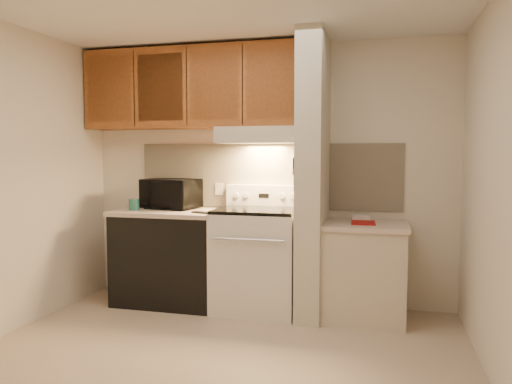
% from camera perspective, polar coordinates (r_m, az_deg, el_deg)
% --- Properties ---
extents(floor, '(3.60, 3.60, 0.00)m').
position_cam_1_polar(floor, '(3.75, -4.43, -18.45)').
color(floor, '#C2AC93').
rests_on(floor, ground).
extents(wall_back, '(3.60, 2.50, 0.02)m').
position_cam_1_polar(wall_back, '(4.90, 1.18, 2.02)').
color(wall_back, beige).
rests_on(wall_back, floor).
extents(wall_right, '(0.02, 3.00, 2.50)m').
position_cam_1_polar(wall_right, '(3.34, 26.09, 0.45)').
color(wall_right, beige).
rests_on(wall_right, floor).
extents(backsplash, '(2.60, 0.02, 0.63)m').
position_cam_1_polar(backsplash, '(4.89, 1.15, 1.83)').
color(backsplash, beige).
rests_on(backsplash, wall_back).
extents(range_body, '(0.76, 0.65, 0.92)m').
position_cam_1_polar(range_body, '(4.67, 0.18, -7.89)').
color(range_body, silver).
rests_on(range_body, floor).
extents(oven_window, '(0.50, 0.01, 0.30)m').
position_cam_1_polar(oven_window, '(4.36, -0.86, -8.24)').
color(oven_window, black).
rests_on(oven_window, range_body).
extents(oven_handle, '(0.65, 0.02, 0.02)m').
position_cam_1_polar(oven_handle, '(4.28, -1.00, -5.47)').
color(oven_handle, silver).
rests_on(oven_handle, range_body).
extents(cooktop, '(0.74, 0.64, 0.03)m').
position_cam_1_polar(cooktop, '(4.59, 0.18, -2.09)').
color(cooktop, black).
rests_on(cooktop, range_body).
extents(range_backguard, '(0.76, 0.08, 0.20)m').
position_cam_1_polar(range_backguard, '(4.85, 1.02, -0.37)').
color(range_backguard, silver).
rests_on(range_backguard, range_body).
extents(range_display, '(0.10, 0.01, 0.04)m').
position_cam_1_polar(range_display, '(4.81, 0.90, -0.41)').
color(range_display, black).
rests_on(range_display, range_backguard).
extents(range_knob_left_outer, '(0.05, 0.02, 0.05)m').
position_cam_1_polar(range_knob_left_outer, '(4.88, -2.30, -0.35)').
color(range_knob_left_outer, silver).
rests_on(range_knob_left_outer, range_backguard).
extents(range_knob_left_inner, '(0.05, 0.02, 0.05)m').
position_cam_1_polar(range_knob_left_inner, '(4.86, -1.17, -0.37)').
color(range_knob_left_inner, silver).
rests_on(range_knob_left_inner, range_backguard).
extents(range_knob_right_inner, '(0.05, 0.02, 0.05)m').
position_cam_1_polar(range_knob_right_inner, '(4.77, 2.99, -0.46)').
color(range_knob_right_inner, silver).
rests_on(range_knob_right_inner, range_backguard).
extents(range_knob_right_outer, '(0.05, 0.02, 0.05)m').
position_cam_1_polar(range_knob_right_outer, '(4.75, 4.17, -0.49)').
color(range_knob_right_outer, silver).
rests_on(range_knob_right_outer, range_backguard).
extents(dishwasher_front, '(1.00, 0.63, 0.87)m').
position_cam_1_polar(dishwasher_front, '(4.97, -9.76, -7.50)').
color(dishwasher_front, black).
rests_on(dishwasher_front, floor).
extents(left_countertop, '(1.04, 0.67, 0.04)m').
position_cam_1_polar(left_countertop, '(4.89, -9.83, -2.28)').
color(left_countertop, beige).
rests_on(left_countertop, dishwasher_front).
extents(spoon_rest, '(0.22, 0.14, 0.01)m').
position_cam_1_polar(spoon_rest, '(4.59, -6.13, -2.34)').
color(spoon_rest, black).
rests_on(spoon_rest, left_countertop).
extents(teal_jar, '(0.10, 0.10, 0.11)m').
position_cam_1_polar(teal_jar, '(4.94, -13.76, -1.40)').
color(teal_jar, '#286E5E').
rests_on(teal_jar, left_countertop).
extents(outlet, '(0.08, 0.01, 0.12)m').
position_cam_1_polar(outlet, '(5.02, -4.23, 0.34)').
color(outlet, beige).
rests_on(outlet, backsplash).
extents(microwave, '(0.59, 0.45, 0.29)m').
position_cam_1_polar(microwave, '(5.03, -9.71, -0.20)').
color(microwave, black).
rests_on(microwave, left_countertop).
extents(partition_pillar, '(0.22, 0.70, 2.50)m').
position_cam_1_polar(partition_pillar, '(4.46, 6.53, 1.75)').
color(partition_pillar, beige).
rests_on(partition_pillar, floor).
extents(pillar_trim, '(0.01, 0.70, 0.04)m').
position_cam_1_polar(pillar_trim, '(4.48, 5.06, 2.41)').
color(pillar_trim, '#9B5527').
rests_on(pillar_trim, partition_pillar).
extents(knife_strip, '(0.02, 0.42, 0.04)m').
position_cam_1_polar(knife_strip, '(4.43, 4.88, 2.65)').
color(knife_strip, black).
rests_on(knife_strip, partition_pillar).
extents(knife_blade_a, '(0.01, 0.03, 0.16)m').
position_cam_1_polar(knife_blade_a, '(4.29, 4.38, 1.26)').
color(knife_blade_a, silver).
rests_on(knife_blade_a, knife_strip).
extents(knife_handle_a, '(0.02, 0.02, 0.10)m').
position_cam_1_polar(knife_handle_a, '(4.27, 4.36, 3.26)').
color(knife_handle_a, black).
rests_on(knife_handle_a, knife_strip).
extents(knife_blade_b, '(0.01, 0.04, 0.18)m').
position_cam_1_polar(knife_blade_b, '(4.36, 4.55, 1.18)').
color(knife_blade_b, silver).
rests_on(knife_blade_b, knife_strip).
extents(knife_handle_b, '(0.02, 0.02, 0.10)m').
position_cam_1_polar(knife_handle_b, '(4.34, 4.53, 3.28)').
color(knife_handle_b, black).
rests_on(knife_handle_b, knife_strip).
extents(knife_blade_c, '(0.01, 0.04, 0.20)m').
position_cam_1_polar(knife_blade_c, '(4.45, 4.75, 1.11)').
color(knife_blade_c, silver).
rests_on(knife_blade_c, knife_strip).
extents(knife_handle_c, '(0.02, 0.02, 0.10)m').
position_cam_1_polar(knife_handle_c, '(4.41, 4.70, 3.30)').
color(knife_handle_c, black).
rests_on(knife_handle_c, knife_strip).
extents(knife_blade_d, '(0.01, 0.04, 0.16)m').
position_cam_1_polar(knife_blade_d, '(4.51, 4.89, 1.41)').
color(knife_blade_d, silver).
rests_on(knife_blade_d, knife_strip).
extents(knife_handle_d, '(0.02, 0.02, 0.10)m').
position_cam_1_polar(knife_handle_d, '(4.51, 4.91, 3.32)').
color(knife_handle_d, black).
rests_on(knife_handle_d, knife_strip).
extents(knife_blade_e, '(0.01, 0.04, 0.18)m').
position_cam_1_polar(knife_blade_e, '(4.59, 5.05, 1.34)').
color(knife_blade_e, silver).
rests_on(knife_blade_e, knife_strip).
extents(knife_handle_e, '(0.02, 0.02, 0.10)m').
position_cam_1_polar(knife_handle_e, '(4.58, 5.06, 3.34)').
color(knife_handle_e, black).
rests_on(knife_handle_e, knife_strip).
extents(oven_mitt, '(0.03, 0.10, 0.23)m').
position_cam_1_polar(oven_mitt, '(4.65, 5.20, 1.09)').
color(oven_mitt, slate).
rests_on(oven_mitt, partition_pillar).
extents(right_cab_base, '(0.70, 0.60, 0.81)m').
position_cam_1_polar(right_cab_base, '(4.54, 12.27, -9.06)').
color(right_cab_base, beige).
rests_on(right_cab_base, floor).
extents(right_countertop, '(0.74, 0.64, 0.04)m').
position_cam_1_polar(right_countertop, '(4.46, 12.36, -3.74)').
color(right_countertop, beige).
rests_on(right_countertop, right_cab_base).
extents(red_folder, '(0.22, 0.29, 0.01)m').
position_cam_1_polar(red_folder, '(4.44, 12.15, -3.46)').
color(red_folder, '#9D1411').
rests_on(red_folder, right_countertop).
extents(white_box, '(0.18, 0.13, 0.04)m').
position_cam_1_polar(white_box, '(4.63, 11.83, -2.92)').
color(white_box, white).
rests_on(white_box, right_countertop).
extents(range_hood, '(0.78, 0.44, 0.15)m').
position_cam_1_polar(range_hood, '(4.68, 0.57, 6.50)').
color(range_hood, beige).
rests_on(range_hood, upper_cabinets).
extents(hood_lip, '(0.78, 0.04, 0.06)m').
position_cam_1_polar(hood_lip, '(4.48, -0.09, 6.02)').
color(hood_lip, beige).
rests_on(hood_lip, range_hood).
extents(upper_cabinets, '(2.18, 0.33, 0.77)m').
position_cam_1_polar(upper_cabinets, '(4.98, -7.20, 11.65)').
color(upper_cabinets, '#9B5527').
rests_on(upper_cabinets, wall_back).
extents(cab_door_a, '(0.46, 0.01, 0.63)m').
position_cam_1_polar(cab_door_a, '(5.19, -16.45, 11.21)').
color(cab_door_a, '#9B5527').
rests_on(cab_door_a, upper_cabinets).
extents(cab_gap_a, '(0.01, 0.01, 0.73)m').
position_cam_1_polar(cab_gap_a, '(5.06, -13.75, 11.45)').
color(cab_gap_a, black).
rests_on(cab_gap_a, upper_cabinets).
extents(cab_door_b, '(0.46, 0.01, 0.63)m').
position_cam_1_polar(cab_door_b, '(4.94, -10.90, 11.67)').
color(cab_door_b, '#9B5527').
rests_on(cab_door_b, upper_cabinets).
extents(cab_gap_b, '(0.01, 0.01, 0.73)m').
position_cam_1_polar(cab_gap_b, '(4.83, -7.92, 11.87)').
color(cab_gap_b, black).
rests_on(cab_gap_b, upper_cabinets).
extents(cab_door_c, '(0.46, 0.01, 0.63)m').
position_cam_1_polar(cab_door_c, '(4.73, -4.80, 12.05)').
color(cab_door_c, '#9B5527').
rests_on(cab_door_c, upper_cabinets).
extents(cab_gap_c, '(0.01, 0.01, 0.73)m').
position_cam_1_polar(cab_gap_c, '(4.65, -1.56, 12.20)').
color(cab_gap_c, black).
rests_on(cab_gap_c, upper_cabinets).
extents(cab_door_d, '(0.46, 0.01, 0.63)m').
position_cam_1_polar(cab_door_d, '(4.58, 1.80, 12.31)').
color(cab_door_d, '#9B5527').
rests_on(cab_door_d, upper_cabinets).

